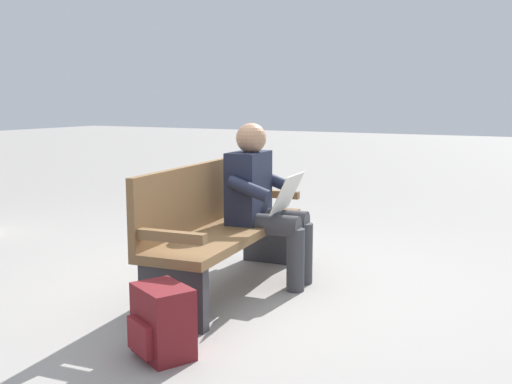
% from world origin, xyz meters
% --- Properties ---
extents(ground_plane, '(40.00, 40.00, 0.00)m').
position_xyz_m(ground_plane, '(0.00, 0.00, 0.00)').
color(ground_plane, gray).
extents(bench_near, '(1.84, 0.68, 0.90)m').
position_xyz_m(bench_near, '(0.01, -0.07, 0.46)').
color(bench_near, brown).
rests_on(bench_near, ground).
extents(person_seated, '(0.60, 0.60, 1.18)m').
position_xyz_m(person_seated, '(-0.26, 0.13, 0.63)').
color(person_seated, '#1E2338').
rests_on(person_seated, ground).
extents(backpack, '(0.36, 0.39, 0.38)m').
position_xyz_m(backpack, '(1.15, 0.28, 0.19)').
color(backpack, maroon).
rests_on(backpack, ground).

